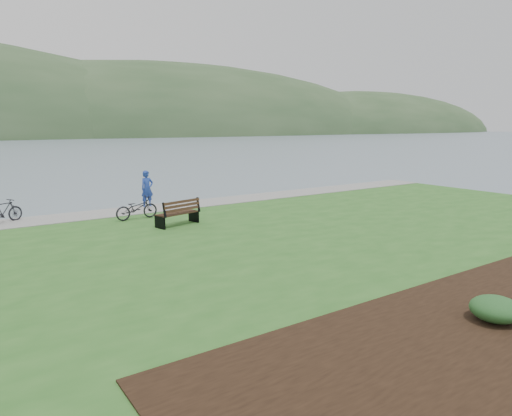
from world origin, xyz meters
The scene contains 9 objects.
ground centered at (0.00, 0.00, 0.00)m, with size 600.00×600.00×0.00m, color slate.
lawn centered at (0.00, -2.00, 0.20)m, with size 34.00×20.00×0.40m, color #2A5C20.
shoreline_path centered at (0.00, 6.90, 0.42)m, with size 34.00×2.20×0.03m, color gray.
far_hillside centered at (20.00, 170.00, 0.00)m, with size 580.00×80.00×38.00m, color #304D2B, non-canonical shape.
park_bench centered at (-3.14, 2.57, 0.96)m, with size 1.95×1.15×1.13m.
person centered at (-2.60, 7.50, 1.49)m, with size 0.79×0.54×2.18m, color navy.
bicycle_a centered at (-4.13, 4.83, 0.90)m, with size 1.91×0.67×1.00m, color black.
bicycle_b centered at (-9.08, 7.20, 0.91)m, with size 1.71×0.49×1.03m, color black.
shrub_0 centered at (-1.66, -9.86, 0.70)m, with size 1.04×1.04×0.52m, color #1E4C21.
Camera 1 is at (-10.94, -14.48, 4.52)m, focal length 32.00 mm.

